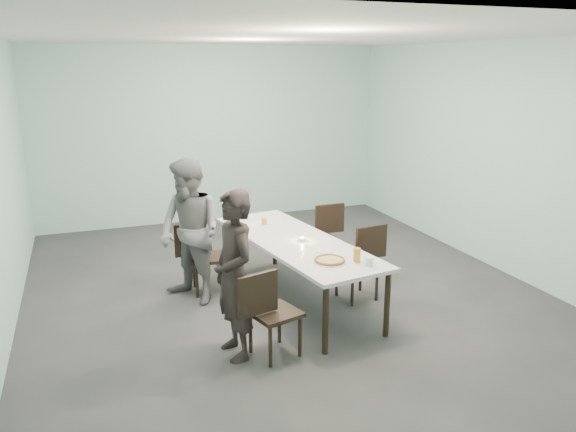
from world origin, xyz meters
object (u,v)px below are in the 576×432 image
object	(u,v)px
chair_near_left	(268,308)
table	(296,245)
water_tumbler	(369,262)
side_plate	(324,251)
beer_glass	(357,255)
tealight	(302,239)
diner_far	(190,232)
diner_near	(234,275)
amber_tumbler	(264,222)
pizza	(330,260)
chair_near_right	(363,257)
chair_far_right	(322,231)
chair_far_left	(202,253)

from	to	relation	value
chair_near_left	table	bearing A→B (deg)	42.19
water_tumbler	side_plate	bearing A→B (deg)	112.44
beer_glass	tealight	xyz separation A→B (m)	(-0.26, 0.84, -0.05)
diner_far	diner_near	bearing A→B (deg)	-24.77
water_tumbler	amber_tumbler	distance (m)	1.84
diner_near	amber_tumbler	size ratio (longest dim) A/B	20.26
water_tumbler	pizza	bearing A→B (deg)	144.13
chair_near_right	diner_far	world-z (taller)	diner_far
diner_far	amber_tumbler	size ratio (longest dim) A/B	21.02
beer_glass	tealight	world-z (taller)	beer_glass
chair_far_right	table	bearing A→B (deg)	51.01
table	amber_tumbler	size ratio (longest dim) A/B	33.83
side_plate	water_tumbler	bearing A→B (deg)	-67.56
chair_near_left	water_tumbler	size ratio (longest dim) A/B	9.67
chair_far_left	tealight	bearing A→B (deg)	-29.23
chair_far_left	chair_near_left	bearing A→B (deg)	-76.31
diner_far	side_plate	xyz separation A→B (m)	(1.28, -0.91, -0.09)
chair_far_left	diner_near	size ratio (longest dim) A/B	0.54
chair_far_right	pizza	distance (m)	1.91
chair_far_left	chair_near_right	bearing A→B (deg)	-19.36
chair_far_right	water_tumbler	world-z (taller)	chair_far_right
diner_far	beer_glass	distance (m)	1.97
chair_far_right	water_tumbler	size ratio (longest dim) A/B	9.67
chair_far_left	tealight	distance (m)	1.27
diner_near	pizza	distance (m)	1.06
beer_glass	amber_tumbler	world-z (taller)	beer_glass
diner_far	chair_near_left	bearing A→B (deg)	-15.62
diner_far	pizza	world-z (taller)	diner_far
table	chair_far_right	size ratio (longest dim) A/B	3.11
pizza	water_tumbler	xyz separation A→B (m)	(0.32, -0.23, 0.03)
diner_near	side_plate	bearing A→B (deg)	106.23
table	tealight	xyz separation A→B (m)	(0.06, -0.06, 0.08)
side_plate	water_tumbler	distance (m)	0.61
chair_far_left	pizza	world-z (taller)	chair_far_left
beer_glass	water_tumbler	xyz separation A→B (m)	(0.07, -0.14, -0.03)
table	chair_far_left	world-z (taller)	chair_far_left
beer_glass	diner_far	bearing A→B (deg)	137.14
chair_far_left	chair_near_right	world-z (taller)	same
tealight	pizza	bearing A→B (deg)	-89.83
pizza	amber_tumbler	world-z (taller)	amber_tumbler
water_tumbler	amber_tumbler	world-z (taller)	water_tumbler
table	beer_glass	distance (m)	0.97
chair_near_left	beer_glass	world-z (taller)	beer_glass
chair_near_left	water_tumbler	xyz separation A→B (m)	(1.09, 0.08, 0.29)
chair_far_left	tealight	xyz separation A→B (m)	(1.02, -0.71, 0.27)
diner_near	pizza	xyz separation A→B (m)	(1.05, 0.16, -0.04)
pizza	amber_tumbler	size ratio (longest dim) A/B	4.25
side_plate	diner_near	bearing A→B (deg)	-156.44
tealight	chair_near_right	bearing A→B (deg)	-8.38
chair_far_right	diner_far	distance (m)	1.98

